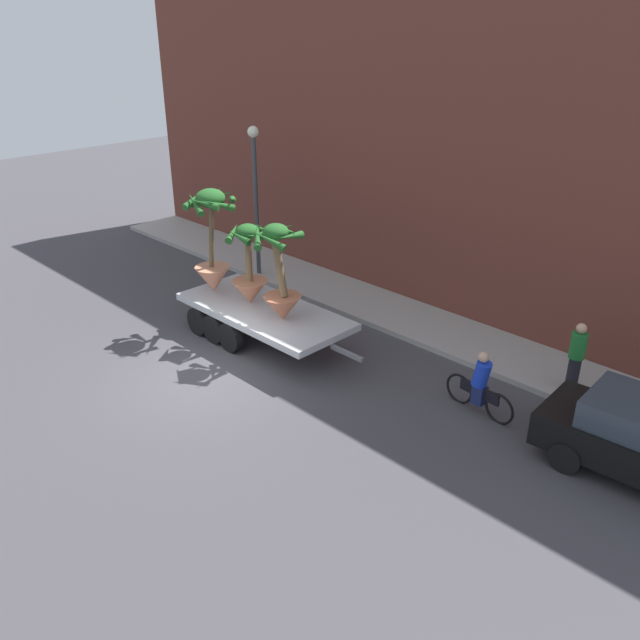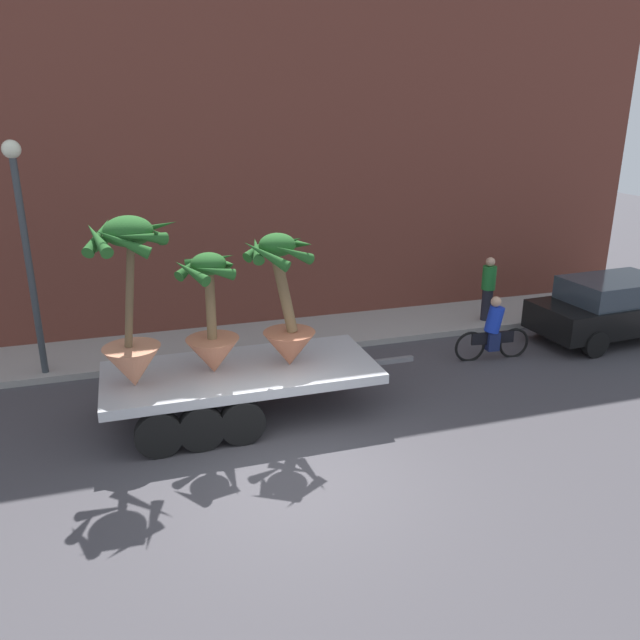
% 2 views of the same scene
% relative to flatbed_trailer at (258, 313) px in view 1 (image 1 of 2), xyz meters
% --- Properties ---
extents(ground_plane, '(60.00, 60.00, 0.00)m').
position_rel_flatbed_trailer_xyz_m(ground_plane, '(0.70, -2.34, -0.74)').
color(ground_plane, '#423F44').
extents(sidewalk, '(24.00, 2.20, 0.15)m').
position_rel_flatbed_trailer_xyz_m(sidewalk, '(0.70, 3.76, -0.67)').
color(sidewalk, '#A39E99').
rests_on(sidewalk, ground).
extents(building_facade, '(24.00, 1.20, 9.24)m').
position_rel_flatbed_trailer_xyz_m(building_facade, '(0.70, 5.46, 3.87)').
color(building_facade, brown).
rests_on(building_facade, ground).
extents(flatbed_trailer, '(6.02, 2.27, 0.98)m').
position_rel_flatbed_trailer_xyz_m(flatbed_trailer, '(0.00, 0.00, 0.00)').
color(flatbed_trailer, '#B7BABF').
rests_on(flatbed_trailer, ground).
extents(potted_palm_rear, '(1.37, 1.34, 2.51)m').
position_rel_flatbed_trailer_xyz_m(potted_palm_rear, '(1.09, -0.13, 1.31)').
color(potted_palm_rear, '#B26647').
rests_on(potted_palm_rear, flatbed_trailer).
extents(potted_palm_middle, '(1.19, 1.24, 2.22)m').
position_rel_flatbed_trailer_xyz_m(potted_palm_middle, '(-0.24, -0.03, 1.14)').
color(potted_palm_middle, '#C17251').
rests_on(potted_palm_middle, flatbed_trailer).
extents(potted_palm_front, '(1.61, 1.54, 2.95)m').
position_rel_flatbed_trailer_xyz_m(potted_palm_front, '(-1.59, -0.22, 1.65)').
color(potted_palm_front, tan).
rests_on(potted_palm_front, flatbed_trailer).
extents(cyclist, '(1.84, 0.38, 1.54)m').
position_rel_flatbed_trailer_xyz_m(cyclist, '(6.31, 1.07, -0.08)').
color(cyclist, black).
rests_on(cyclist, ground).
extents(pedestrian_near_gate, '(0.36, 0.36, 1.71)m').
position_rel_flatbed_trailer_xyz_m(pedestrian_near_gate, '(7.45, 3.20, 0.30)').
color(pedestrian_near_gate, black).
rests_on(pedestrian_near_gate, sidewalk).
extents(street_lamp, '(0.36, 0.36, 4.83)m').
position_rel_flatbed_trailer_xyz_m(street_lamp, '(-3.48, 2.96, 2.49)').
color(street_lamp, '#383D42').
rests_on(street_lamp, sidewalk).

